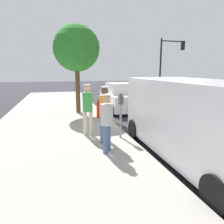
{
  "coord_description": "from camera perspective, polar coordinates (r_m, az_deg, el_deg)",
  "views": [
    {
      "loc": [
        3.38,
        6.64,
        2.41
      ],
      "look_at": [
        1.65,
        0.09,
        1.05
      ],
      "focal_mm": 33.53,
      "sensor_mm": 36.0,
      "label": 1
    }
  ],
  "objects": [
    {
      "name": "pedestrian_in_orange",
      "position": [
        6.49,
        -1.98,
        0.39
      ],
      "size": [
        0.34,
        0.34,
        1.78
      ],
      "color": "#4C608C",
      "rests_on": "sidewalk_slab"
    },
    {
      "name": "traffic_light_corner",
      "position": [
        20.63,
        15.27,
        14.05
      ],
      "size": [
        2.48,
        0.42,
        5.2
      ],
      "color": "black",
      "rests_on": "ground"
    },
    {
      "name": "sidewalk_slab",
      "position": [
        7.04,
        -15.08,
        -8.42
      ],
      "size": [
        5.0,
        32.0,
        0.15
      ],
      "primitive_type": "cube",
      "color": "#9E998E",
      "rests_on": "ground"
    },
    {
      "name": "pedestrian_in_gray",
      "position": [
        5.72,
        -1.42,
        -2.12
      ],
      "size": [
        0.34,
        0.34,
        1.63
      ],
      "color": "#4C608C",
      "rests_on": "sidewalk_slab"
    },
    {
      "name": "parking_meter_near",
      "position": [
        6.96,
        2.39,
        1.18
      ],
      "size": [
        0.14,
        0.18,
        1.52
      ],
      "color": "gray",
      "rests_on": "sidewalk_slab"
    },
    {
      "name": "fire_hydrant",
      "position": [
        10.11,
        -3.54,
        0.84
      ],
      "size": [
        0.24,
        0.24,
        0.86
      ],
      "color": "red",
      "rests_on": "sidewalk_slab"
    },
    {
      "name": "ground_plane",
      "position": [
        7.83,
        11.66,
        -6.81
      ],
      "size": [
        80.0,
        80.0,
        0.0
      ],
      "primitive_type": "plane",
      "color": "#2D2D33"
    },
    {
      "name": "parked_van",
      "position": [
        6.02,
        21.52,
        -1.49
      ],
      "size": [
        2.17,
        5.22,
        2.15
      ],
      "color": "#BCBCC1",
      "rests_on": "ground"
    },
    {
      "name": "parked_sedan_behind",
      "position": [
        12.87,
        2.44,
        3.94
      ],
      "size": [
        2.05,
        4.45,
        1.65
      ],
      "color": "white",
      "rests_on": "ground"
    },
    {
      "name": "pedestrian_in_green",
      "position": [
        7.29,
        -6.68,
        1.58
      ],
      "size": [
        0.34,
        0.34,
        1.78
      ],
      "color": "beige",
      "rests_on": "sidewalk_slab"
    },
    {
      "name": "street_tree",
      "position": [
        11.35,
        -9.66,
        16.67
      ],
      "size": [
        2.38,
        2.38,
        4.55
      ],
      "color": "brown",
      "rests_on": "sidewalk_slab"
    }
  ]
}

